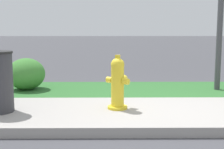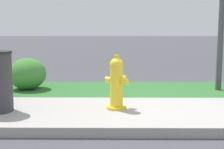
{
  "view_description": "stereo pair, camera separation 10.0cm",
  "coord_description": "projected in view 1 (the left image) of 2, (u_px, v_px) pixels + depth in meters",
  "views": [
    {
      "loc": [
        -0.8,
        -4.35,
        1.17
      ],
      "look_at": [
        -0.75,
        1.04,
        0.4
      ],
      "focal_mm": 50.0,
      "sensor_mm": 36.0,
      "label": 1
    },
    {
      "loc": [
        -0.7,
        -4.35,
        1.17
      ],
      "look_at": [
        -0.75,
        1.04,
        0.4
      ],
      "focal_mm": 50.0,
      "sensor_mm": 36.0,
      "label": 2
    }
  ],
  "objects": [
    {
      "name": "shrub_bush_near_lamp",
      "position": [
        26.0,
        74.0,
        6.15
      ],
      "size": [
        0.73,
        0.73,
        0.62
      ],
      "color": "#3D7F33",
      "rests_on": "ground"
    },
    {
      "name": "grass_verge",
      "position": [
        149.0,
        89.0,
        6.25
      ],
      "size": [
        18.0,
        1.7,
        0.01
      ],
      "primitive_type": "cube",
      "color": "#2D662D",
      "rests_on": "ground"
    },
    {
      "name": "sidewalk_pavement",
      "position": [
        165.0,
        112.0,
        4.48
      ],
      "size": [
        18.0,
        1.88,
        0.01
      ],
      "primitive_type": "cube",
      "color": "#9E9993",
      "rests_on": "ground"
    },
    {
      "name": "ground_plane",
      "position": [
        165.0,
        112.0,
        4.48
      ],
      "size": [
        120.0,
        120.0,
        0.0
      ],
      "primitive_type": "plane",
      "color": "#424247"
    },
    {
      "name": "street_curb",
      "position": [
        181.0,
        131.0,
        3.46
      ],
      "size": [
        18.0,
        0.16,
        0.12
      ],
      "primitive_type": "cube",
      "color": "#9E9993",
      "rests_on": "ground"
    },
    {
      "name": "fire_hydrant_near_corner",
      "position": [
        118.0,
        83.0,
        4.59
      ],
      "size": [
        0.36,
        0.34,
        0.81
      ],
      "rotation": [
        0.0,
        0.0,
        5.69
      ],
      "color": "yellow",
      "rests_on": "ground"
    }
  ]
}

